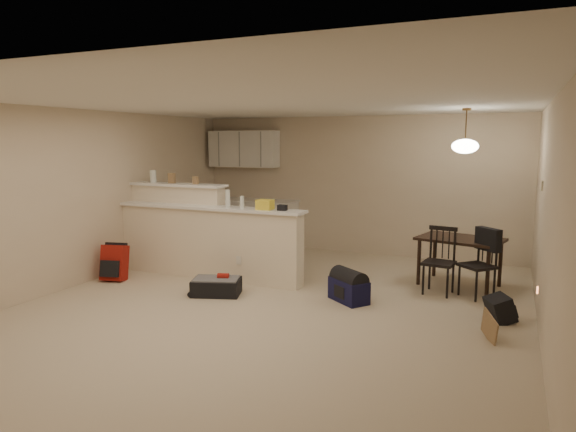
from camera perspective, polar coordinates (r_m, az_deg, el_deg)
The scene contains 21 objects.
room at distance 6.21m, azimuth -1.76°, elevation 0.92°, with size 7.00×7.02×2.50m.
breakfast_bar at distance 8.02m, azimuth -10.08°, elevation -2.17°, with size 3.08×0.58×1.39m.
upper_cabinets at distance 10.12m, azimuth -4.94°, elevation 7.43°, with size 1.40×0.34×0.70m, color white.
kitchen_counter at distance 10.04m, azimuth -4.19°, elevation -0.88°, with size 1.80×0.60×0.90m, color white.
thermostat at distance 7.14m, azimuth 26.37°, elevation 3.03°, with size 0.02×0.12×0.12m, color beige.
jar at distance 8.56m, azimuth -14.76°, elevation 4.29°, with size 0.10×0.10×0.20m, color silver.
cereal_box at distance 8.34m, azimuth -12.79°, elevation 4.12°, with size 0.10×0.07×0.16m, color #91704B.
small_box at distance 8.08m, azimuth -10.23°, elevation 3.93°, with size 0.08×0.06×0.12m, color #91704B.
bottle_a at distance 7.54m, azimuth -6.71°, elevation 1.94°, with size 0.07×0.07×0.26m, color silver.
bottle_b at distance 7.43m, azimuth -5.13°, elevation 1.56°, with size 0.06×0.06×0.18m, color silver.
bag_lump at distance 7.26m, azimuth -2.57°, elevation 1.27°, with size 0.22×0.18×0.14m, color #91704B.
pouch at distance 7.15m, azimuth -0.64°, elevation 0.93°, with size 0.12×0.10×0.08m, color #91704B.
dining_table at distance 7.68m, azimuth 18.59°, elevation -2.93°, with size 1.25×0.98×0.69m.
pendant_lamp at distance 7.54m, azimuth 19.07°, elevation 7.41°, with size 0.36×0.36×0.62m.
dining_chair_near at distance 7.22m, azimuth 16.42°, elevation -4.82°, with size 0.40×0.38×0.90m, color black, non-canonical shape.
dining_chair_far at distance 7.21m, azimuth 20.30°, elevation -5.02°, with size 0.39×0.38×0.90m, color black, non-canonical shape.
suitcase at distance 7.03m, azimuth -7.95°, elevation -7.81°, with size 0.63×0.41×0.21m, color black.
red_backpack at distance 8.06m, azimuth -18.73°, elevation -4.94°, with size 0.35×0.22×0.52m, color #9D1911.
navy_duffel at distance 6.72m, azimuth 6.76°, elevation -8.20°, with size 0.54×0.29×0.29m, color #121238.
black_daypack at distance 6.46m, azimuth 22.49°, elevation -9.53°, with size 0.32×0.23×0.28m, color black.
cardboard_sheet at distance 5.82m, azimuth 21.49°, elevation -11.45°, with size 0.36×0.02×0.28m, color #91704B.
Camera 1 is at (2.66, -5.56, 2.05)m, focal length 32.00 mm.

